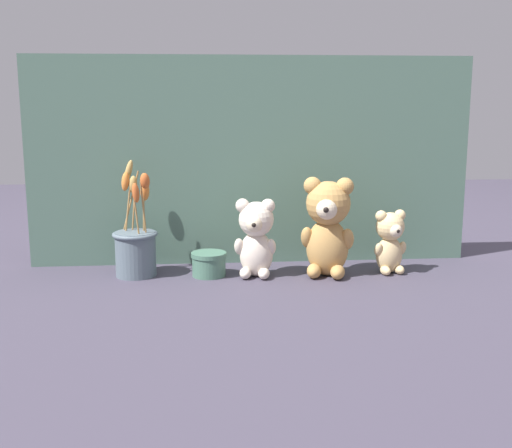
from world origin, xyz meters
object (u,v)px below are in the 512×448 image
at_px(teddy_bear_large, 328,225).
at_px(flower_vase, 136,246).
at_px(teddy_bear_medium, 255,236).
at_px(decorative_tin_tall, 209,264).
at_px(teddy_bear_small, 390,240).

xyz_separation_m(teddy_bear_large, flower_vase, (-0.51, 0.04, -0.06)).
bearing_deg(flower_vase, teddy_bear_medium, -6.69).
relative_size(teddy_bear_large, decorative_tin_tall, 2.81).
bearing_deg(teddy_bear_medium, teddy_bear_small, 0.90).
distance_m(teddy_bear_medium, flower_vase, 0.32).
relative_size(teddy_bear_large, teddy_bear_small, 1.53).
xyz_separation_m(teddy_bear_medium, flower_vase, (-0.32, 0.04, -0.03)).
bearing_deg(decorative_tin_tall, flower_vase, 173.90).
height_order(teddy_bear_large, decorative_tin_tall, teddy_bear_large).
distance_m(teddy_bear_small, flower_vase, 0.68).
distance_m(teddy_bear_large, teddy_bear_small, 0.18).
xyz_separation_m(flower_vase, decorative_tin_tall, (0.19, -0.02, -0.05)).
relative_size(teddy_bear_small, flower_vase, 0.56).
bearing_deg(flower_vase, teddy_bear_small, -2.63).
distance_m(teddy_bear_large, decorative_tin_tall, 0.33).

